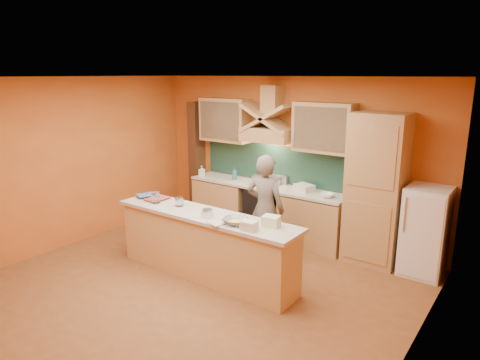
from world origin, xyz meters
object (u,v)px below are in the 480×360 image
Objects in this scene: stove at (266,210)px; mixing_bowl at (235,221)px; kitchen_scale at (207,214)px; fridge at (425,231)px; person at (265,209)px.

stove is 2.86× the size of mixing_bowl.
fridge is at bearing 41.67° from kitchen_scale.
stove is at bearing 100.77° from kitchen_scale.
person is (0.61, -0.97, 0.39)m from stove.
fridge is 2.78m from mixing_bowl.
person is 14.19× the size of kitchen_scale.
mixing_bowl is at bearing 2.42° from kitchen_scale.
mixing_bowl is (0.80, -2.00, 0.53)m from stove.
person reaches higher than fridge.
person is 5.37× the size of mixing_bowl.
fridge reaches higher than kitchen_scale.
fridge is at bearing 46.47° from mixing_bowl.
stove is 2.22m from mixing_bowl.
person is 1.08m from kitchen_scale.
kitchen_scale reaches higher than mixing_bowl.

